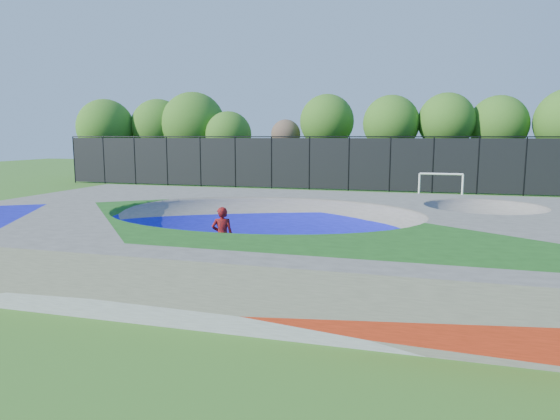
# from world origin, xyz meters

# --- Properties ---
(ground) EXTENTS (120.00, 120.00, 0.00)m
(ground) POSITION_xyz_m (0.00, 0.00, 0.00)
(ground) COLOR #31661C
(ground) RESTS_ON ground
(skate_deck) EXTENTS (22.00, 14.00, 1.50)m
(skate_deck) POSITION_xyz_m (0.00, 0.00, 0.75)
(skate_deck) COLOR gray
(skate_deck) RESTS_ON ground
(skater) EXTENTS (0.78, 0.64, 1.86)m
(skater) POSITION_xyz_m (-0.83, -1.71, 0.93)
(skater) COLOR red
(skater) RESTS_ON ground
(skateboard) EXTENTS (0.81, 0.36, 0.05)m
(skateboard) POSITION_xyz_m (-0.83, -1.71, 0.03)
(skateboard) COLOR black
(skateboard) RESTS_ON ground
(soccer_goal) EXTENTS (2.70, 0.12, 1.78)m
(soccer_goal) POSITION_xyz_m (6.41, 16.37, 1.23)
(soccer_goal) COLOR white
(soccer_goal) RESTS_ON ground
(fence) EXTENTS (48.09, 0.09, 4.04)m
(fence) POSITION_xyz_m (0.00, 21.00, 2.10)
(fence) COLOR black
(fence) RESTS_ON ground
(treeline) EXTENTS (52.69, 7.74, 8.39)m
(treeline) POSITION_xyz_m (0.66, 25.86, 5.11)
(treeline) COLOR #4C3B26
(treeline) RESTS_ON ground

